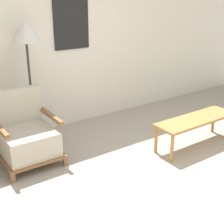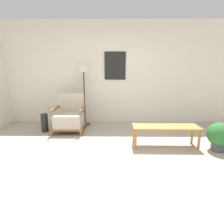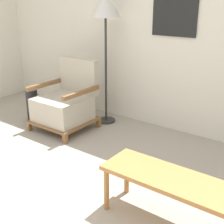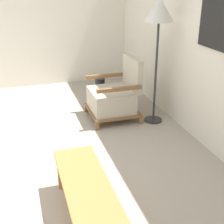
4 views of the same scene
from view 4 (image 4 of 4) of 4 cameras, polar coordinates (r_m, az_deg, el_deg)
ground_plane at (r=3.55m, az=-19.42°, el=-10.65°), size 14.00×14.00×0.00m
wall_back at (r=3.70m, az=18.36°, el=13.58°), size 8.00×0.09×2.70m
wall_left at (r=5.93m, az=-15.92°, el=17.19°), size 0.06×8.00×2.70m
armchair at (r=4.50m, az=0.42°, el=2.86°), size 0.70×0.68×0.88m
floor_lamp at (r=4.16m, az=8.61°, el=17.00°), size 0.39×0.39×1.68m
coffee_table at (r=2.55m, az=-4.50°, el=-14.20°), size 1.23×0.37×0.40m
vase at (r=5.06m, az=-2.21°, el=3.85°), size 0.16×0.16×0.43m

